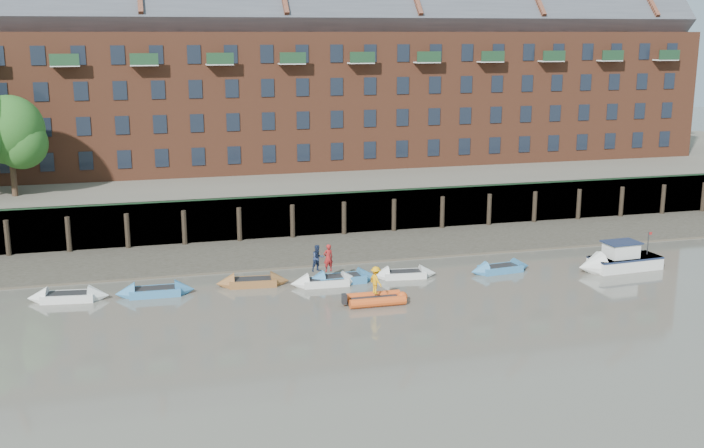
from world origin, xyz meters
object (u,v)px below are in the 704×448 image
object	(u,v)px
rowboat_0	(68,297)
motor_launch	(613,261)
rowboat_4	(341,279)
person_rower_b	(318,258)
rib_tender	(378,299)
person_rower_a	(328,258)
person_rib_crew	(376,280)
rowboat_2	(253,282)
rowboat_6	(500,269)
rowboat_3	(326,282)
rowboat_1	(155,292)
rowboat_5	(404,274)

from	to	relation	value
rowboat_0	motor_launch	bearing A→B (deg)	2.71
rowboat_4	person_rower_b	world-z (taller)	person_rower_b
motor_launch	rib_tender	bearing A→B (deg)	4.34
person_rower_a	person_rower_b	distance (m)	0.64
person_rower_a	person_rib_crew	size ratio (longest dim) A/B	1.07
rib_tender	person_rower_b	distance (m)	5.28
person_rower_a	rowboat_2	bearing A→B (deg)	-23.56
rib_tender	person_rib_crew	bearing A→B (deg)	149.49
rowboat_6	person_rib_crew	distance (m)	10.47
rib_tender	person_rower_a	bearing A→B (deg)	114.60
rowboat_0	rowboat_3	xyz separation A→B (m)	(15.08, -0.96, -0.01)
rowboat_3	rowboat_2	bearing A→B (deg)	168.43
rowboat_6	person_rower_a	size ratio (longest dim) A/B	2.55
rowboat_4	rowboat_6	distance (m)	10.56
rowboat_6	motor_launch	bearing A→B (deg)	-18.38
rowboat_1	rib_tender	size ratio (longest dim) A/B	1.29
rowboat_5	rowboat_4	bearing A→B (deg)	-173.19
rowboat_1	rowboat_0	bearing A→B (deg)	178.17
rowboat_2	person_rower_b	bearing A→B (deg)	-6.03
rowboat_3	person_rib_crew	xyz separation A→B (m)	(2.00, -4.10, 1.16)
rowboat_2	person_rower_b	xyz separation A→B (m)	(3.93, -0.79, 1.45)
rowboat_1	motor_launch	distance (m)	29.14
rowboat_0	rowboat_1	xyz separation A→B (m)	(4.89, -0.30, -0.00)
person_rib_crew	person_rower_b	bearing A→B (deg)	12.87
person_rower_a	person_rower_b	xyz separation A→B (m)	(-0.61, 0.19, -0.03)
rowboat_1	rowboat_5	xyz separation A→B (m)	(15.39, -0.35, -0.02)
rowboat_2	motor_launch	size ratio (longest dim) A/B	0.77
rib_tender	person_rib_crew	xyz separation A→B (m)	(-0.09, 0.06, 1.11)
rowboat_5	person_rower_b	size ratio (longest dim) A/B	2.55
rowboat_5	person_rib_crew	bearing A→B (deg)	-119.63
rowboat_2	motor_launch	bearing A→B (deg)	-1.47
rowboat_3	rowboat_6	bearing A→B (deg)	1.54
person_rower_b	rib_tender	bearing A→B (deg)	-78.68
rowboat_3	motor_launch	bearing A→B (deg)	-2.91
rowboat_1	person_rower_b	size ratio (longest dim) A/B	2.78
rowboat_5	rib_tender	xyz separation A→B (m)	(-3.11, -4.47, 0.06)
rowboat_5	rowboat_6	bearing A→B (deg)	2.27
rowboat_2	rowboat_6	bearing A→B (deg)	1.00
rowboat_6	motor_launch	xyz separation A→B (m)	(7.23, -1.56, 0.39)
person_rib_crew	rowboat_0	bearing A→B (deg)	57.49
rowboat_5	person_rower_a	bearing A→B (deg)	-171.08
motor_launch	person_rower_a	bearing A→B (deg)	-9.46
rowboat_0	person_rower_a	xyz separation A→B (m)	(15.28, -0.88, 1.47)
rowboat_0	person_rower_b	world-z (taller)	person_rower_b
rowboat_3	rib_tender	distance (m)	4.65
person_rower_a	person_rib_crew	world-z (taller)	person_rower_a
motor_launch	person_rower_b	bearing A→B (deg)	-9.84
rowboat_1	person_rower_b	xyz separation A→B (m)	(9.78, -0.39, 1.44)
rowboat_3	rowboat_6	world-z (taller)	rowboat_3
person_rower_b	rowboat_6	bearing A→B (deg)	-20.14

